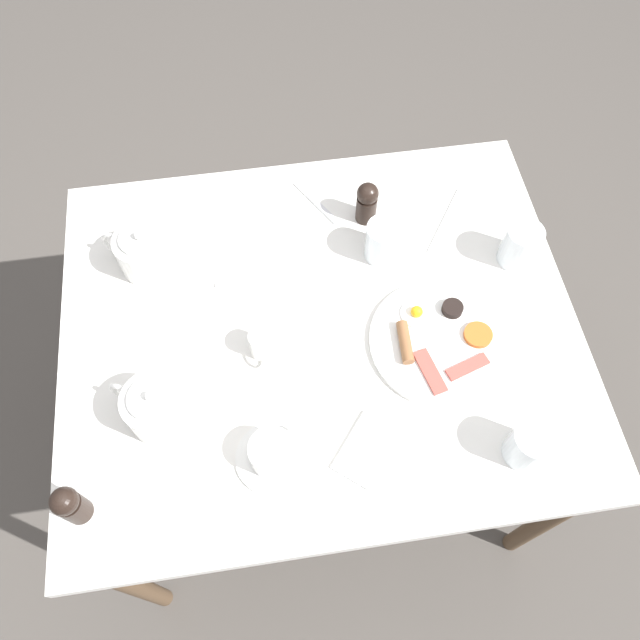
# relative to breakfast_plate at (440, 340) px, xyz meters

# --- Properties ---
(ground_plane) EXTENTS (8.00, 8.00, 0.00)m
(ground_plane) POSITION_rel_breakfast_plate_xyz_m (-0.08, -0.24, -0.74)
(ground_plane) COLOR #4C4742
(table) EXTENTS (0.92, 1.10, 0.73)m
(table) POSITION_rel_breakfast_plate_xyz_m (-0.08, -0.24, -0.08)
(table) COLOR silver
(table) RESTS_ON ground_plane
(breakfast_plate) EXTENTS (0.30, 0.30, 0.04)m
(breakfast_plate) POSITION_rel_breakfast_plate_xyz_m (0.00, 0.00, 0.00)
(breakfast_plate) COLOR white
(breakfast_plate) RESTS_ON table
(teapot_near) EXTENTS (0.12, 0.19, 0.12)m
(teapot_near) POSITION_rel_breakfast_plate_xyz_m (-0.29, -0.60, 0.04)
(teapot_near) COLOR white
(teapot_near) RESTS_ON table
(teapot_far) EXTENTS (0.12, 0.18, 0.12)m
(teapot_far) POSITION_rel_breakfast_plate_xyz_m (0.08, -0.58, 0.04)
(teapot_far) COLOR white
(teapot_far) RESTS_ON table
(teacup_with_saucer_left) EXTENTS (0.14, 0.14, 0.07)m
(teacup_with_saucer_left) POSITION_rel_breakfast_plate_xyz_m (0.20, -0.37, 0.02)
(teacup_with_saucer_left) COLOR white
(teacup_with_saucer_left) RESTS_ON table
(water_glass_tall) EXTENTS (0.08, 0.08, 0.09)m
(water_glass_tall) POSITION_rel_breakfast_plate_xyz_m (0.25, 0.10, 0.04)
(water_glass_tall) COLOR white
(water_glass_tall) RESTS_ON table
(water_glass_short) EXTENTS (0.08, 0.08, 0.10)m
(water_glass_short) POSITION_rel_breakfast_plate_xyz_m (-0.18, 0.22, 0.04)
(water_glass_short) COLOR white
(water_glass_short) RESTS_ON table
(wine_glass_spare) EXTENTS (0.08, 0.08, 0.10)m
(wine_glass_spare) POSITION_rel_breakfast_plate_xyz_m (-0.24, -0.08, 0.04)
(wine_glass_spare) COLOR white
(wine_glass_spare) RESTS_ON table
(creamer_jug) EXTENTS (0.08, 0.05, 0.07)m
(creamer_jug) POSITION_rel_breakfast_plate_xyz_m (-0.03, -0.37, 0.02)
(creamer_jug) COLOR white
(creamer_jug) RESTS_ON table
(pepper_grinder) EXTENTS (0.05, 0.05, 0.11)m
(pepper_grinder) POSITION_rel_breakfast_plate_xyz_m (0.24, -0.73, 0.05)
(pepper_grinder) COLOR black
(pepper_grinder) RESTS_ON table
(salt_grinder) EXTENTS (0.05, 0.05, 0.11)m
(salt_grinder) POSITION_rel_breakfast_plate_xyz_m (-0.35, -0.09, 0.05)
(salt_grinder) COLOR black
(salt_grinder) RESTS_ON table
(napkin_folded) EXTENTS (0.16, 0.15, 0.01)m
(napkin_folded) POSITION_rel_breakfast_plate_xyz_m (0.21, -0.19, -0.00)
(napkin_folded) COLOR white
(napkin_folded) RESTS_ON table
(fork_by_plate) EXTENTS (0.03, 0.17, 0.00)m
(fork_by_plate) POSITION_rel_breakfast_plate_xyz_m (-0.20, -0.37, -0.01)
(fork_by_plate) COLOR silver
(fork_by_plate) RESTS_ON table
(knife_by_plate) EXTENTS (0.18, 0.13, 0.00)m
(knife_by_plate) POSITION_rel_breakfast_plate_xyz_m (-0.31, 0.09, -0.01)
(knife_by_plate) COLOR silver
(knife_by_plate) RESTS_ON table
(spoon_for_tea) EXTENTS (0.14, 0.09, 0.00)m
(spoon_for_tea) POSITION_rel_breakfast_plate_xyz_m (-0.41, -0.20, -0.01)
(spoon_for_tea) COLOR silver
(spoon_for_tea) RESTS_ON table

